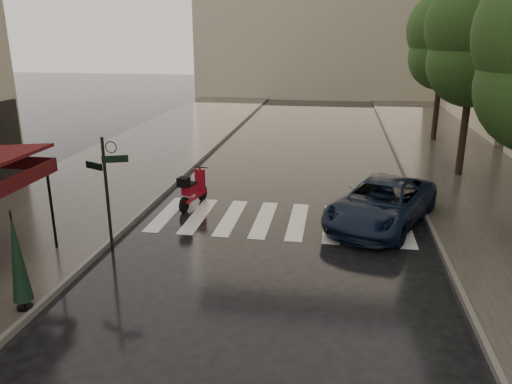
# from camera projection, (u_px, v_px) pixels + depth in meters

# --- Properties ---
(ground) EXTENTS (120.00, 120.00, 0.00)m
(ground) POSITION_uv_depth(u_px,v_px,m) (105.00, 315.00, 10.32)
(ground) COLOR black
(ground) RESTS_ON ground
(sidewalk_near) EXTENTS (6.00, 60.00, 0.12)m
(sidewalk_near) POSITION_uv_depth(u_px,v_px,m) (130.00, 162.00, 22.26)
(sidewalk_near) COLOR #38332D
(sidewalk_near) RESTS_ON ground
(sidewalk_far) EXTENTS (5.50, 60.00, 0.12)m
(sidewalk_far) POSITION_uv_depth(u_px,v_px,m) (477.00, 176.00, 20.02)
(sidewalk_far) COLOR #38332D
(sidewalk_far) RESTS_ON ground
(curb_near) EXTENTS (0.12, 60.00, 0.16)m
(curb_near) POSITION_uv_depth(u_px,v_px,m) (196.00, 164.00, 21.79)
(curb_near) COLOR #595651
(curb_near) RESTS_ON ground
(curb_far) EXTENTS (0.12, 60.00, 0.16)m
(curb_far) POSITION_uv_depth(u_px,v_px,m) (406.00, 173.00, 20.44)
(curb_far) COLOR #595651
(curb_far) RESTS_ON ground
(crosswalk) EXTENTS (7.85, 3.20, 0.01)m
(crosswalk) POSITION_uv_depth(u_px,v_px,m) (281.00, 220.00, 15.50)
(crosswalk) COLOR silver
(crosswalk) RESTS_ON ground
(signpost) EXTENTS (1.17, 0.29, 3.10)m
(signpost) POSITION_uv_depth(u_px,v_px,m) (107.00, 186.00, 12.76)
(signpost) COLOR black
(signpost) RESTS_ON ground
(tree_mid) EXTENTS (3.80, 3.80, 8.34)m
(tree_mid) POSITION_uv_depth(u_px,v_px,m) (476.00, 32.00, 18.44)
(tree_mid) COLOR black
(tree_mid) RESTS_ON sidewalk_far
(tree_far) EXTENTS (3.80, 3.80, 8.16)m
(tree_far) POSITION_uv_depth(u_px,v_px,m) (445.00, 35.00, 25.03)
(tree_far) COLOR black
(tree_far) RESTS_ON sidewalk_far
(scooter) EXTENTS (0.69, 1.83, 1.21)m
(scooter) POSITION_uv_depth(u_px,v_px,m) (192.00, 190.00, 16.57)
(scooter) COLOR black
(scooter) RESTS_ON ground
(parked_car) EXTENTS (4.03, 5.39, 1.36)m
(parked_car) POSITION_uv_depth(u_px,v_px,m) (382.00, 203.00, 15.01)
(parked_car) COLOR black
(parked_car) RESTS_ON ground
(parasol_back) EXTENTS (0.40, 0.40, 2.13)m
(parasol_back) POSITION_uv_depth(u_px,v_px,m) (17.00, 258.00, 9.99)
(parasol_back) COLOR black
(parasol_back) RESTS_ON sidewalk_near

